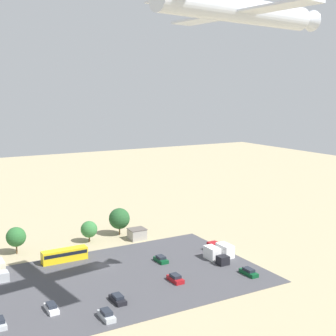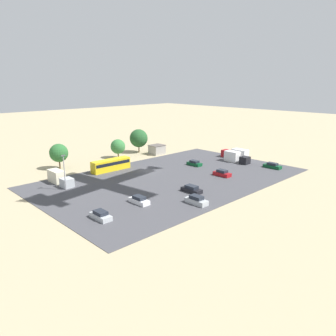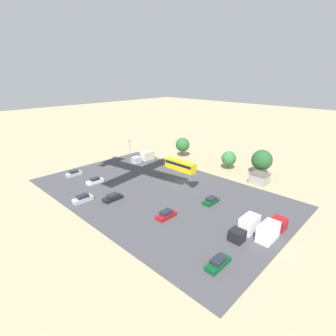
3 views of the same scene
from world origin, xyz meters
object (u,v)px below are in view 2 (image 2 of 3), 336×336
(parked_car_5, at_px, (194,163))
(parked_car_1, at_px, (101,215))
(parked_truck_0, at_px, (236,154))
(parked_car_6, at_px, (222,173))
(parked_car_4, at_px, (192,189))
(parked_car_0, at_px, (196,200))
(parked_truck_2, at_px, (236,157))
(parked_car_2, at_px, (139,200))
(bus, at_px, (111,164))
(parked_truck_1, at_px, (59,178))
(parked_car_3, at_px, (272,166))
(shed_building, at_px, (157,150))

(parked_car_5, bearing_deg, parked_car_1, -161.06)
(parked_car_1, height_order, parked_truck_0, parked_truck_0)
(parked_car_6, bearing_deg, parked_car_4, -168.30)
(parked_car_0, bearing_deg, parked_truck_2, 23.20)
(parked_car_2, bearing_deg, parked_car_4, 167.94)
(bus, xyz_separation_m, parked_truck_1, (15.07, 1.41, -0.30))
(parked_car_3, xyz_separation_m, parked_car_6, (15.96, -4.83, 0.03))
(parked_car_6, xyz_separation_m, parked_truck_2, (-14.64, -6.17, 0.72))
(parked_car_0, xyz_separation_m, parked_car_1, (17.12, -6.60, -0.08))
(parked_car_3, relative_size, parked_car_4, 1.03)
(parked_car_2, relative_size, parked_car_6, 1.02)
(parked_car_1, bearing_deg, parked_car_4, -3.57)
(parked_truck_0, xyz_separation_m, parked_truck_2, (3.73, 2.41, -0.04))
(parked_car_4, bearing_deg, parked_car_0, 49.76)
(parked_car_5, xyz_separation_m, parked_truck_2, (-11.74, 5.56, 0.76))
(parked_car_0, height_order, parked_car_1, parked_car_0)
(bus, height_order, parked_car_0, bus)
(parked_car_1, height_order, parked_car_4, parked_car_4)
(parked_car_2, distance_m, parked_car_5, 32.10)
(parked_car_1, xyz_separation_m, parked_truck_1, (-4.24, -23.71, 0.71))
(parked_car_1, bearing_deg, parked_car_3, -3.44)
(parked_car_6, bearing_deg, parked_truck_0, 25.05)
(parked_car_5, height_order, parked_truck_0, parked_truck_0)
(parked_truck_2, bearing_deg, parked_car_2, 9.07)
(parked_car_1, relative_size, parked_car_4, 0.94)
(parked_car_0, bearing_deg, parked_car_6, 23.46)
(parked_truck_2, bearing_deg, parked_car_3, 96.84)
(shed_building, height_order, parked_truck_2, parked_truck_2)
(bus, bearing_deg, parked_truck_2, 61.31)
(parked_truck_2, bearing_deg, parked_car_4, 17.45)
(shed_building, relative_size, parked_car_3, 0.95)
(shed_building, distance_m, parked_car_3, 36.64)
(bus, relative_size, parked_truck_1, 1.26)
(parked_car_4, bearing_deg, parked_truck_1, -55.33)
(parked_car_1, height_order, parked_car_3, parked_car_3)
(parked_car_2, bearing_deg, parked_truck_2, -170.93)
(parked_car_0, relative_size, parked_car_2, 1.02)
(parked_car_5, relative_size, parked_truck_2, 0.56)
(parked_car_0, relative_size, parked_truck_0, 0.54)
(bus, bearing_deg, shed_building, 106.97)
(shed_building, xyz_separation_m, parked_car_3, (-10.39, 35.12, -0.81))
(parked_car_5, xyz_separation_m, parked_truck_0, (-15.46, 3.16, 0.80))
(parked_truck_1, bearing_deg, parked_car_3, 150.75)
(parked_car_0, bearing_deg, shed_building, 57.41)
(parked_car_4, distance_m, parked_truck_2, 30.72)
(parked_car_2, relative_size, parked_car_4, 0.97)
(bus, xyz_separation_m, parked_car_0, (2.19, 31.73, -0.94))
(parked_car_4, distance_m, parked_truck_0, 35.01)
(shed_building, relative_size, parked_truck_1, 0.53)
(parked_car_4, distance_m, parked_car_6, 14.96)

